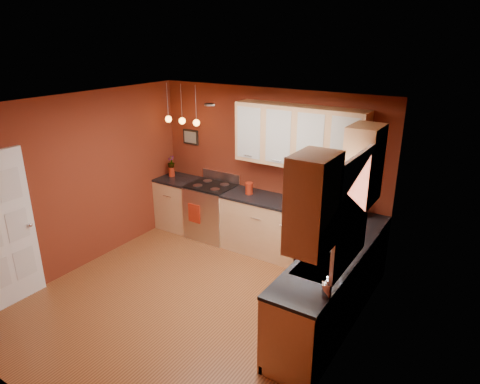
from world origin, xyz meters
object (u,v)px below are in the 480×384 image
Objects in this scene: gas_range at (212,211)px; red_canister at (249,188)px; coffee_maker at (358,207)px; sink at (322,268)px; soap_pump at (327,287)px.

red_canister reaches higher than gas_range.
gas_range is at bearing 174.74° from coffee_maker.
red_canister is (-1.87, 1.51, 0.12)m from sink.
coffee_maker reaches higher than gas_range.
soap_pump is at bearing -35.17° from gas_range.
gas_range is 2.57m from coffee_maker.
gas_range is 3.84× the size of coffee_maker.
red_canister is 0.66× the size of coffee_maker.
sink is 2.41m from red_canister.
sink is at bearing -29.78° from gas_range.
coffee_maker reaches higher than red_canister.
soap_pump reaches higher than gas_range.
soap_pump is (2.87, -2.02, 0.56)m from gas_range.
soap_pump is (0.25, -0.52, 0.13)m from sink.
red_canister is 1.75m from coffee_maker.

